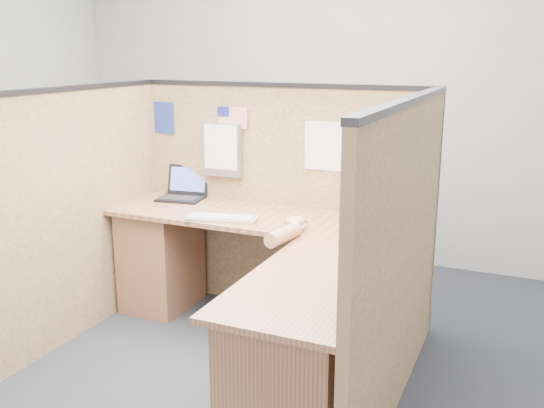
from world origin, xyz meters
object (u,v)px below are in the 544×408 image
at_px(l_desk, 261,293).
at_px(mouse, 296,226).
at_px(laptop, 185,191).
at_px(keyboard, 222,218).

bearing_deg(l_desk, mouse, 54.12).
xyz_separation_m(l_desk, mouse, (0.14, 0.19, 0.36)).
distance_m(l_desk, laptop, 1.12).
bearing_deg(l_desk, laptop, 145.01).
bearing_deg(mouse, laptop, 157.58).
bearing_deg(laptop, l_desk, -43.45).
bearing_deg(l_desk, keyboard, 150.60).
xyz_separation_m(laptop, keyboard, (0.51, -0.40, -0.04)).
height_order(l_desk, laptop, laptop).
xyz_separation_m(l_desk, keyboard, (-0.35, 0.20, 0.35)).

